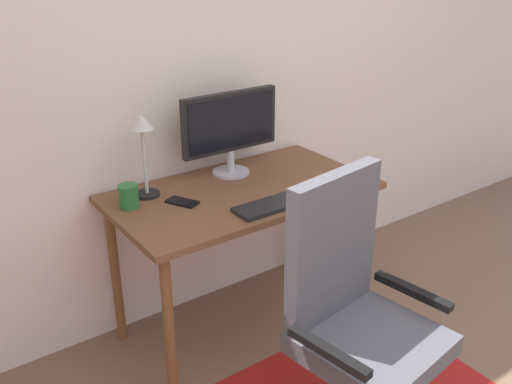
{
  "coord_description": "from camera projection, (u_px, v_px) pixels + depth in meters",
  "views": [
    {
      "loc": [
        -1.39,
        -0.17,
        1.79
      ],
      "look_at": [
        -0.16,
        1.55,
        0.86
      ],
      "focal_mm": 39.68,
      "sensor_mm": 36.0,
      "label": 1
    }
  ],
  "objects": [
    {
      "name": "computer_mouse",
      "position": [
        326.0,
        181.0,
        2.62
      ],
      "size": [
        0.06,
        0.1,
        0.03
      ],
      "primitive_type": "ellipsoid",
      "color": "black",
      "rests_on": "desk"
    },
    {
      "name": "desk",
      "position": [
        242.0,
        206.0,
        2.62
      ],
      "size": [
        1.2,
        0.66,
        0.76
      ],
      "color": "brown",
      "rests_on": "ground"
    },
    {
      "name": "cell_phone",
      "position": [
        182.0,
        202.0,
        2.44
      ],
      "size": [
        0.12,
        0.16,
        0.01
      ],
      "primitive_type": "cube",
      "rotation": [
        0.0,
        0.0,
        0.46
      ],
      "color": "black",
      "rests_on": "desk"
    },
    {
      "name": "desk_lamp",
      "position": [
        143.0,
        140.0,
        2.41
      ],
      "size": [
        0.11,
        0.11,
        0.37
      ],
      "color": "black",
      "rests_on": "desk"
    },
    {
      "name": "wall_back",
      "position": [
        205.0,
        55.0,
        2.7
      ],
      "size": [
        6.0,
        0.1,
        2.6
      ],
      "primitive_type": "cube",
      "color": "silver",
      "rests_on": "ground"
    },
    {
      "name": "office_chair",
      "position": [
        356.0,
        343.0,
        2.08
      ],
      "size": [
        0.58,
        0.52,
        1.07
      ],
      "rotation": [
        0.0,
        0.0,
        0.14
      ],
      "color": "slate",
      "rests_on": "ground"
    },
    {
      "name": "keyboard",
      "position": [
        280.0,
        202.0,
        2.43
      ],
      "size": [
        0.43,
        0.13,
        0.02
      ],
      "primitive_type": "cube",
      "color": "black",
      "rests_on": "desk"
    },
    {
      "name": "coffee_cup",
      "position": [
        129.0,
        196.0,
        2.38
      ],
      "size": [
        0.09,
        0.09,
        0.1
      ],
      "primitive_type": "cylinder",
      "color": "#24672F",
      "rests_on": "desk"
    },
    {
      "name": "monitor",
      "position": [
        230.0,
        126.0,
        2.66
      ],
      "size": [
        0.5,
        0.18,
        0.4
      ],
      "color": "#B2B2B7",
      "rests_on": "desk"
    }
  ]
}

